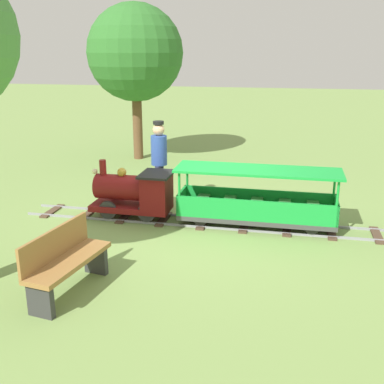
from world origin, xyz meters
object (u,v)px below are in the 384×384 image
object	(u,v)px
park_bench	(66,261)
oak_tree_far	(135,53)
conductor_person	(159,156)
passenger_car	(256,203)
locomotive	(136,192)

from	to	relation	value
park_bench	oak_tree_far	world-z (taller)	oak_tree_far
conductor_person	park_bench	size ratio (longest dim) A/B	1.20
park_bench	oak_tree_far	bearing A→B (deg)	11.41
conductor_person	passenger_car	bearing A→B (deg)	-112.82
locomotive	passenger_car	size ratio (longest dim) A/B	0.54
passenger_car	oak_tree_far	size ratio (longest dim) A/B	0.67
passenger_car	park_bench	world-z (taller)	passenger_car
park_bench	oak_tree_far	size ratio (longest dim) A/B	0.33
conductor_person	oak_tree_far	bearing A→B (deg)	23.93
passenger_car	conductor_person	size ratio (longest dim) A/B	1.67
locomotive	oak_tree_far	xyz separation A→B (m)	(4.55, 1.45, 2.30)
passenger_car	park_bench	size ratio (longest dim) A/B	2.01
passenger_car	conductor_person	bearing A→B (deg)	67.18
locomotive	park_bench	bearing A→B (deg)	-179.77
locomotive	passenger_car	bearing A→B (deg)	-90.00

